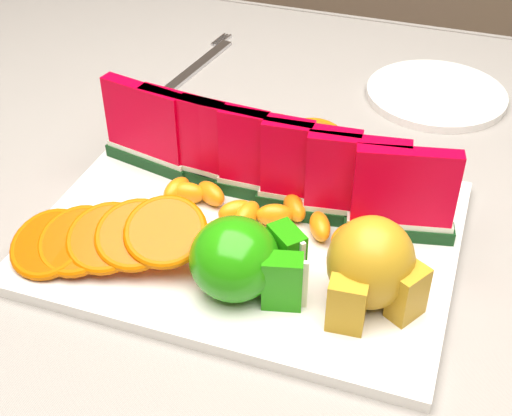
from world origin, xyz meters
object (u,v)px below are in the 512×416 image
at_px(platter, 248,233).
at_px(pear_cluster, 372,267).
at_px(fork, 201,63).
at_px(apple_cluster, 243,260).
at_px(side_plate, 436,94).

xyz_separation_m(platter, pear_cluster, (0.13, -0.06, 0.04)).
relative_size(platter, fork, 2.05).
bearing_deg(fork, pear_cluster, -50.55).
bearing_deg(apple_cluster, pear_cluster, 11.48).
distance_m(apple_cluster, side_plate, 0.44).
xyz_separation_m(side_plate, fork, (-0.33, -0.01, -0.00)).
bearing_deg(pear_cluster, fork, 129.45).
xyz_separation_m(platter, fork, (-0.19, 0.33, -0.00)).
bearing_deg(pear_cluster, apple_cluster, -168.52).
relative_size(platter, apple_cluster, 3.52).
bearing_deg(apple_cluster, platter, 106.81).
height_order(platter, pear_cluster, pear_cluster).
distance_m(platter, side_plate, 0.37).
height_order(apple_cluster, side_plate, apple_cluster).
distance_m(platter, pear_cluster, 0.15).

